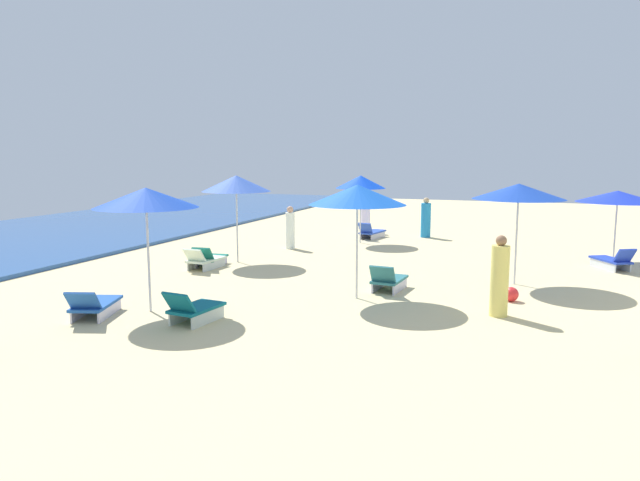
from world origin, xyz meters
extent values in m
cylinder|color=silver|center=(7.92, 11.86, 1.03)|extent=(0.05, 0.05, 2.05)
cone|color=blue|center=(7.92, 11.86, 2.29)|extent=(1.86, 1.86, 0.48)
cube|color=silver|center=(9.31, 11.52, 0.11)|extent=(1.24, 0.28, 0.22)
cube|color=silver|center=(9.40, 11.99, 0.11)|extent=(1.24, 0.28, 0.22)
cube|color=#2B4EB8|center=(9.36, 11.76, 0.25)|extent=(1.47, 0.82, 0.06)
cube|color=#2B4EB8|center=(8.72, 11.88, 0.46)|extent=(0.36, 0.58, 0.44)
cylinder|color=silver|center=(-0.38, 9.52, 1.09)|extent=(0.05, 0.05, 2.18)
cone|color=blue|center=(-0.38, 9.52, 2.41)|extent=(2.23, 2.23, 0.46)
cube|color=silver|center=(0.69, 8.73, 0.12)|extent=(1.06, 0.12, 0.24)
cube|color=silver|center=(0.73, 9.26, 0.12)|extent=(1.06, 0.12, 0.24)
cube|color=#2C6E73|center=(0.71, 9.00, 0.27)|extent=(1.23, 0.72, 0.06)
cube|color=#2C6E73|center=(0.17, 9.04, 0.48)|extent=(0.32, 0.62, 0.45)
cylinder|color=silver|center=(-3.00, 13.31, 1.11)|extent=(0.05, 0.05, 2.22)
cone|color=#123BAF|center=(-3.00, 13.31, 2.43)|extent=(2.16, 2.16, 0.42)
cube|color=silver|center=(-3.37, 11.69, 0.13)|extent=(1.01, 0.16, 0.26)
cube|color=silver|center=(-3.31, 12.23, 0.13)|extent=(1.01, 0.16, 0.26)
cube|color=#0E6573|center=(-3.34, 11.96, 0.29)|extent=(1.19, 0.77, 0.06)
cube|color=#0E6573|center=(-3.85, 12.02, 0.50)|extent=(0.41, 0.64, 0.45)
cube|color=silver|center=(-3.60, 13.88, 0.12)|extent=(1.13, 0.40, 0.23)
cube|color=silver|center=(-3.77, 14.40, 0.12)|extent=(1.13, 0.40, 0.23)
cube|color=#2052A3|center=(-3.68, 14.14, 0.26)|extent=(1.44, 1.02, 0.06)
cube|color=#2052A3|center=(-4.26, 13.95, 0.46)|extent=(0.54, 0.70, 0.44)
cylinder|color=silver|center=(2.80, 14.31, 1.09)|extent=(0.05, 0.05, 2.19)
cone|color=#3156B8|center=(2.80, 14.31, 2.43)|extent=(2.11, 2.11, 0.49)
cube|color=silver|center=(1.99, 14.49, 0.11)|extent=(1.10, 0.16, 0.21)
cube|color=silver|center=(1.94, 14.99, 0.11)|extent=(1.10, 0.16, 0.21)
cube|color=#156A57|center=(1.97, 14.74, 0.24)|extent=(1.28, 0.72, 0.06)
cube|color=#156A57|center=(1.41, 14.68, 0.45)|extent=(0.43, 0.60, 0.44)
cube|color=silver|center=(1.56, 14.42, 0.12)|extent=(1.09, 0.12, 0.23)
cube|color=silver|center=(1.60, 14.95, 0.12)|extent=(1.09, 0.12, 0.23)
cube|color=silver|center=(1.58, 14.69, 0.26)|extent=(1.25, 0.71, 0.06)
cube|color=silver|center=(1.02, 14.72, 0.46)|extent=(0.38, 0.62, 0.43)
cylinder|color=silver|center=(2.47, 6.13, 1.10)|extent=(0.05, 0.05, 2.19)
cone|color=#173FAD|center=(2.47, 6.13, 2.39)|extent=(2.30, 2.30, 0.39)
cylinder|color=silver|center=(6.83, 3.37, 0.93)|extent=(0.05, 0.05, 1.86)
cone|color=#1B33C3|center=(6.83, 3.37, 2.03)|extent=(2.42, 2.42, 0.36)
cube|color=silver|center=(5.67, 3.38, 0.12)|extent=(1.01, 0.60, 0.24)
cube|color=silver|center=(5.43, 3.80, 0.12)|extent=(1.01, 0.60, 0.24)
cube|color=#233FBF|center=(5.55, 3.59, 0.27)|extent=(1.38, 1.12, 0.06)
cube|color=#233FBF|center=(5.04, 3.30, 0.48)|extent=(0.55, 0.63, 0.45)
cylinder|color=white|center=(5.80, 13.81, 0.64)|extent=(0.44, 0.44, 1.28)
sphere|color=tan|center=(5.80, 13.81, 1.39)|extent=(0.23, 0.23, 0.23)
cylinder|color=#2285C6|center=(10.29, 9.82, 0.69)|extent=(0.53, 0.53, 1.37)
sphere|color=tan|center=(10.29, 9.82, 1.48)|extent=(0.24, 0.24, 0.24)
cylinder|color=#E7D569|center=(-0.82, 6.33, 0.74)|extent=(0.38, 0.38, 1.48)
sphere|color=#926848|center=(-0.82, 6.33, 1.58)|extent=(0.22, 0.22, 0.22)
cylinder|color=white|center=(10.97, 12.51, 0.69)|extent=(0.44, 0.44, 1.39)
sphere|color=#9C6347|center=(10.97, 12.51, 1.50)|extent=(0.24, 0.24, 0.24)
sphere|color=red|center=(0.56, 6.13, 0.16)|extent=(0.33, 0.33, 0.33)
camera|label=1|loc=(-13.25, 5.71, 3.33)|focal=33.20mm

